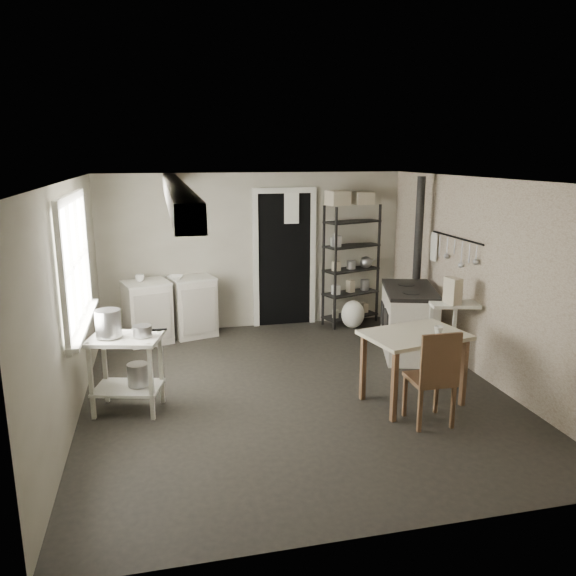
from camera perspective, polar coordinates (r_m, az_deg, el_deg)
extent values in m
plane|color=black|center=(6.33, 0.62, -10.35)|extent=(5.00, 5.00, 0.00)
plane|color=silver|center=(5.80, 0.68, 10.92)|extent=(5.00, 5.00, 0.00)
cube|color=#A9A490|center=(8.37, -3.41, 3.74)|extent=(4.50, 0.02, 2.30)
cube|color=#A9A490|center=(3.70, 9.98, -9.09)|extent=(4.50, 0.02, 2.30)
cube|color=#A9A490|center=(5.87, -21.22, -1.34)|extent=(0.02, 5.00, 2.30)
cube|color=#A9A490|center=(6.84, 19.28, 0.83)|extent=(0.02, 5.00, 2.30)
cylinder|color=#B1B0B3|center=(5.79, -17.81, -3.42)|extent=(0.27, 0.27, 0.27)
cylinder|color=#B1B0B3|center=(5.76, -14.58, -4.23)|extent=(0.22, 0.22, 0.11)
cylinder|color=#B1B0B3|center=(5.93, -15.01, -8.49)|extent=(0.28, 0.28, 0.23)
imported|color=white|center=(7.95, -11.36, 1.56)|extent=(0.35, 0.35, 0.07)
imported|color=white|center=(7.92, -14.85, 1.43)|extent=(0.15, 0.15, 0.10)
imported|color=white|center=(8.36, 4.72, 5.24)|extent=(0.09, 0.10, 0.19)
cube|color=beige|center=(8.36, 5.09, 9.65)|extent=(0.36, 0.33, 0.21)
cube|color=beige|center=(8.55, 7.59, 9.53)|extent=(0.31, 0.29, 0.18)
cube|color=beige|center=(6.76, 16.39, -0.34)|extent=(0.15, 0.22, 0.30)
imported|color=white|center=(5.92, 15.05, -4.23)|extent=(0.12, 0.12, 0.09)
ellipsoid|color=white|center=(8.48, 6.61, -2.50)|extent=(0.41, 0.37, 0.42)
cylinder|color=white|center=(6.85, 14.00, -8.21)|extent=(0.13, 0.13, 0.15)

